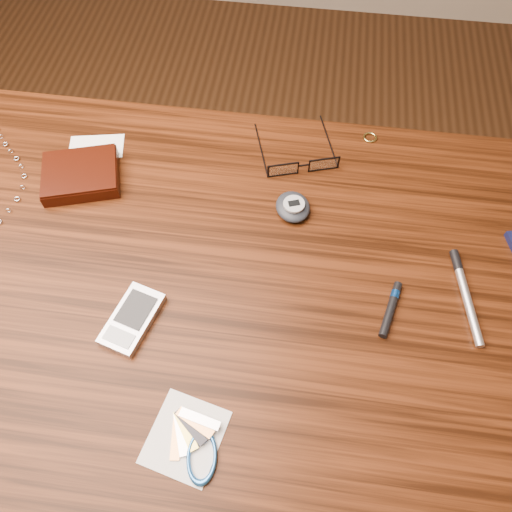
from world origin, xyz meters
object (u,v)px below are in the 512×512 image
at_px(pda_phone, 132,319).
at_px(notepad_keys, 194,445).
at_px(pedometer, 293,207).
at_px(silver_pen, 464,289).
at_px(desk, 229,309).
at_px(wallet_and_card, 81,174).
at_px(eyeglasses, 302,164).

xyz_separation_m(pda_phone, notepad_keys, (0.12, -0.15, -0.00)).
bearing_deg(pedometer, notepad_keys, -102.80).
bearing_deg(silver_pen, desk, -175.36).
distance_m(desk, wallet_and_card, 0.33).
distance_m(pda_phone, notepad_keys, 0.19).
distance_m(pda_phone, pedometer, 0.30).
bearing_deg(eyeglasses, pda_phone, -123.95).
height_order(desk, pda_phone, pda_phone).
bearing_deg(pda_phone, desk, 35.37).
xyz_separation_m(wallet_and_card, notepad_keys, (0.27, -0.39, -0.01)).
xyz_separation_m(notepad_keys, silver_pen, (0.35, 0.26, 0.00)).
height_order(wallet_and_card, pda_phone, wallet_and_card).
bearing_deg(desk, notepad_keys, -89.92).
bearing_deg(pedometer, eyeglasses, 85.35).
relative_size(desk, notepad_keys, 8.76).
relative_size(wallet_and_card, eyeglasses, 1.12).
bearing_deg(silver_pen, notepad_keys, -142.64).
distance_m(wallet_and_card, eyeglasses, 0.37).
xyz_separation_m(desk, wallet_and_card, (-0.27, 0.16, 0.12)).
bearing_deg(wallet_and_card, desk, -30.20).
relative_size(pda_phone, pedometer, 1.44).
bearing_deg(notepad_keys, pedometer, 77.20).
distance_m(pedometer, notepad_keys, 0.38).
distance_m(notepad_keys, silver_pen, 0.44).
bearing_deg(desk, pda_phone, -144.63).
distance_m(wallet_and_card, pedometer, 0.36).
distance_m(eyeglasses, silver_pen, 0.32).
height_order(eyeglasses, pda_phone, eyeglasses).
relative_size(wallet_and_card, pedometer, 2.32).
bearing_deg(notepad_keys, eyeglasses, 78.76).
bearing_deg(eyeglasses, wallet_and_card, -168.66).
relative_size(pda_phone, silver_pen, 0.73).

